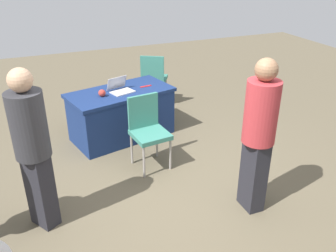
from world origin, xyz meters
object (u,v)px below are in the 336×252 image
Objects in this scene: scissors_red at (146,86)px; person_attendee_standing at (32,144)px; chair_near_front at (148,127)px; table_foreground at (122,114)px; yarn_ball at (102,93)px; person_attendee_browsing at (259,130)px; laptop_silver at (121,89)px; chair_aisle at (154,76)px.

person_attendee_standing is at bearing 37.40° from scissors_red.
scissors_red is (-0.31, -0.95, 0.20)m from chair_near_front.
table_foreground is 0.53m from yarn_ball.
person_attendee_standing is at bearing 75.36° from person_attendee_browsing.
laptop_silver is at bearing 96.05° from table_foreground.
scissors_red is (0.50, 1.01, 0.21)m from chair_aisle.
laptop_silver is at bearing 108.38° from person_attendee_standing.
table_foreground is 0.96× the size of person_attendee_browsing.
yarn_ball is at bearing 113.92° from person_attendee_standing.
scissors_red is at bearing 101.83° from person_attendee_standing.
table_foreground is at bearing -90.18° from chair_near_front.
laptop_silver is 0.42m from scissors_red.
chair_near_front is 2.12m from chair_aisle.
chair_near_front is 0.92m from laptop_silver.
table_foreground is at bearing -158.27° from yarn_ball.
person_attendee_browsing reaches higher than chair_aisle.
person_attendee_standing is 0.99× the size of person_attendee_browsing.
chair_near_front is 1.62m from person_attendee_standing.
chair_near_front reaches higher than table_foreground.
chair_aisle is 1.43m from laptop_silver.
laptop_silver is 2.18× the size of scissors_red.
chair_aisle is at bearing -0.14° from person_attendee_browsing.
chair_aisle is (-0.91, -1.05, 0.16)m from table_foreground.
chair_near_front reaches higher than laptop_silver.
yarn_ball is (1.16, -2.08, -0.16)m from person_attendee_browsing.
person_attendee_browsing is (-0.76, 1.28, 0.41)m from chair_near_front.
chair_near_front reaches higher than chair_aisle.
scissors_red is (-0.41, -0.07, -0.04)m from laptop_silver.
scissors_red is (-1.71, -1.65, -0.20)m from person_attendee_standing.
chair_aisle is 0.55× the size of person_attendee_browsing.
chair_near_front is at bearing 65.55° from scissors_red.
laptop_silver reaches higher than scissors_red.
chair_near_front is (-0.10, 0.91, 0.17)m from table_foreground.
yarn_ball is at bearing 5.90° from scissors_red.
yarn_ball is at bearing -2.08° from laptop_silver.
table_foreground is at bearing -100.63° from chair_aisle.
table_foreground is at bearing -102.00° from laptop_silver.
person_attendee_standing is at bearing 19.64° from chair_near_front.
scissors_red is at bearing 171.70° from laptop_silver.
scissors_red reaches higher than table_foreground.
chair_near_front reaches higher than yarn_ball.
person_attendee_browsing is 2.29m from scissors_red.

